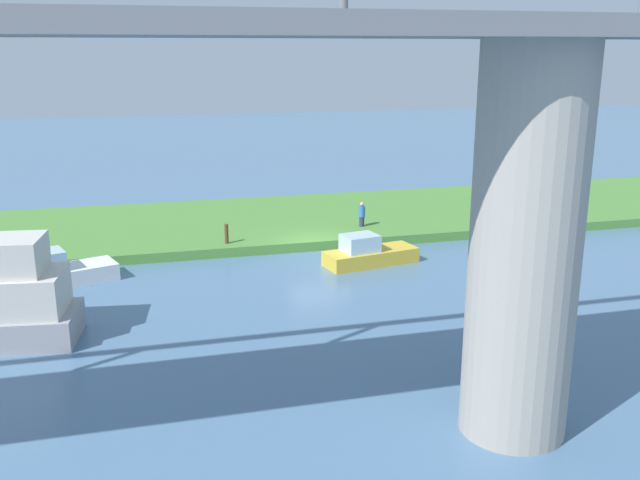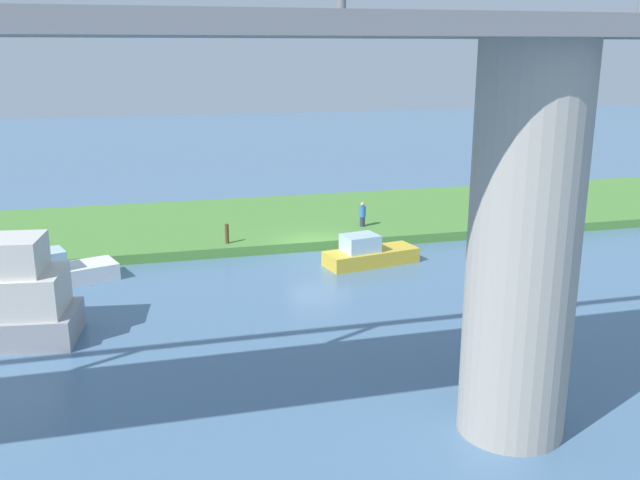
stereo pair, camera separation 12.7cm
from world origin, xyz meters
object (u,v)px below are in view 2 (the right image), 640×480
Objects in this scene: bridge_pylon at (523,248)px; marker_buoy at (478,355)px; person_on_bank at (362,214)px; mooring_post at (227,234)px; motorboat_red at (56,272)px; pontoon_yellow at (368,253)px.

marker_buoy is at bearing -105.46° from bridge_pylon.
bridge_pylon is 6.52m from marker_buoy.
person_on_bank is 16.94m from marker_buoy.
bridge_pylon reaches higher than person_on_bank.
motorboat_red reaches higher than mooring_post.
bridge_pylon is 2.01× the size of motorboat_red.
marker_buoy is at bearing 139.96° from motorboat_red.
bridge_pylon is 16.28m from pontoon_yellow.
marker_buoy is (1.44, 16.85, -0.95)m from person_on_bank.
motorboat_red is 18.78m from marker_buoy.
pontoon_yellow is (-1.13, -15.56, -4.65)m from bridge_pylon.
bridge_pylon is at bearing 105.16° from mooring_post.
mooring_post is at bearing 11.71° from person_on_bank.
pontoon_yellow reaches higher than mooring_post.
bridge_pylon is at bearing 129.32° from motorboat_red.
bridge_pylon is 2.16× the size of pontoon_yellow.
person_on_bank is at bearing -97.01° from bridge_pylon.
motorboat_red is at bearing -2.41° from pontoon_yellow.
bridge_pylon is at bearing 82.99° from person_on_bank.
person_on_bank reaches higher than motorboat_red.
mooring_post is 0.21× the size of pontoon_yellow.
pontoon_yellow is 11.48m from marker_buoy.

